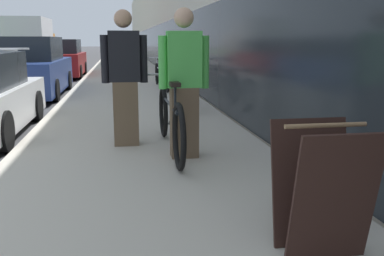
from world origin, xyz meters
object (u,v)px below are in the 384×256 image
(cruiser_bike_nearest, at_px, (190,92))
(moving_truck, at_px, (31,41))
(person_bystander, at_px, (125,79))
(tandem_bicycle, at_px, (170,121))
(parked_sedan_far, at_px, (60,60))
(bike_rack_hoop, at_px, (185,91))
(cruiser_bike_middle, at_px, (170,80))
(sandwich_board_sign, at_px, (322,189))
(vintage_roadster_curbside, at_px, (32,69))
(person_rider, at_px, (184,84))
(cruiser_bike_farthest, at_px, (158,74))

(cruiser_bike_nearest, distance_m, moving_truck, 24.01)
(person_bystander, height_order, moving_truck, moving_truck)
(tandem_bicycle, distance_m, parked_sedan_far, 14.08)
(bike_rack_hoop, distance_m, moving_truck, 25.02)
(cruiser_bike_nearest, distance_m, cruiser_bike_middle, 2.26)
(cruiser_bike_nearest, height_order, sandwich_board_sign, sandwich_board_sign)
(sandwich_board_sign, bearing_deg, vintage_roadster_curbside, 110.27)
(person_rider, xyz_separation_m, parked_sedan_far, (-3.27, 14.03, -0.32))
(person_rider, xyz_separation_m, vintage_roadster_curbside, (-3.24, 7.69, -0.30))
(person_bystander, distance_m, moving_truck, 26.55)
(person_bystander, bearing_deg, cruiser_bike_nearest, 65.49)
(person_bystander, bearing_deg, tandem_bicycle, -38.91)
(cruiser_bike_nearest, relative_size, parked_sedan_far, 0.42)
(tandem_bicycle, bearing_deg, person_bystander, 141.09)
(tandem_bicycle, distance_m, cruiser_bike_farthest, 8.06)
(sandwich_board_sign, bearing_deg, cruiser_bike_middle, 90.22)
(moving_truck, bearing_deg, bike_rack_hoop, -73.22)
(bike_rack_hoop, bearing_deg, cruiser_bike_middle, 88.19)
(moving_truck, bearing_deg, parked_sedan_far, -74.24)
(cruiser_bike_farthest, height_order, parked_sedan_far, parked_sedan_far)
(bike_rack_hoop, xyz_separation_m, cruiser_bike_farthest, (0.01, 5.70, -0.14))
(person_rider, bearing_deg, cruiser_bike_nearest, 79.67)
(person_rider, height_order, moving_truck, moving_truck)
(sandwich_board_sign, bearing_deg, cruiser_bike_nearest, 88.69)
(person_bystander, bearing_deg, bike_rack_hoop, 59.70)
(bike_rack_hoop, relative_size, sandwich_board_sign, 0.94)
(parked_sedan_far, xyz_separation_m, moving_truck, (-3.54, 12.56, 0.81))
(tandem_bicycle, relative_size, person_bystander, 1.37)
(cruiser_bike_farthest, xyz_separation_m, sandwich_board_sign, (0.13, -10.91, 0.07))
(person_rider, height_order, bike_rack_hoop, person_rider)
(cruiser_bike_farthest, height_order, sandwich_board_sign, sandwich_board_sign)
(cruiser_bike_middle, bearing_deg, parked_sedan_far, 115.36)
(cruiser_bike_farthest, bearing_deg, sandwich_board_sign, -89.33)
(cruiser_bike_farthest, bearing_deg, tandem_bicycle, -93.98)
(bike_rack_hoop, bearing_deg, parked_sedan_far, 107.88)
(cruiser_bike_nearest, height_order, moving_truck, moving_truck)
(cruiser_bike_farthest, height_order, moving_truck, moving_truck)
(cruiser_bike_middle, height_order, sandwich_board_sign, cruiser_bike_middle)
(person_bystander, distance_m, vintage_roadster_curbside, 7.39)
(cruiser_bike_middle, bearing_deg, bike_rack_hoop, -91.81)
(tandem_bicycle, height_order, person_bystander, person_bystander)
(cruiser_bike_nearest, bearing_deg, cruiser_bike_farthest, 93.45)
(cruiser_bike_nearest, bearing_deg, cruiser_bike_middle, 94.54)
(bike_rack_hoop, height_order, cruiser_bike_farthest, cruiser_bike_farthest)
(parked_sedan_far, bearing_deg, cruiser_bike_farthest, -57.06)
(tandem_bicycle, height_order, cruiser_bike_farthest, tandem_bicycle)
(parked_sedan_far, bearing_deg, person_rider, -76.89)
(sandwich_board_sign, distance_m, parked_sedan_far, 17.04)
(sandwich_board_sign, xyz_separation_m, vintage_roadster_curbside, (-3.79, 10.26, 0.16))
(tandem_bicycle, bearing_deg, vintage_roadster_curbside, 112.79)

